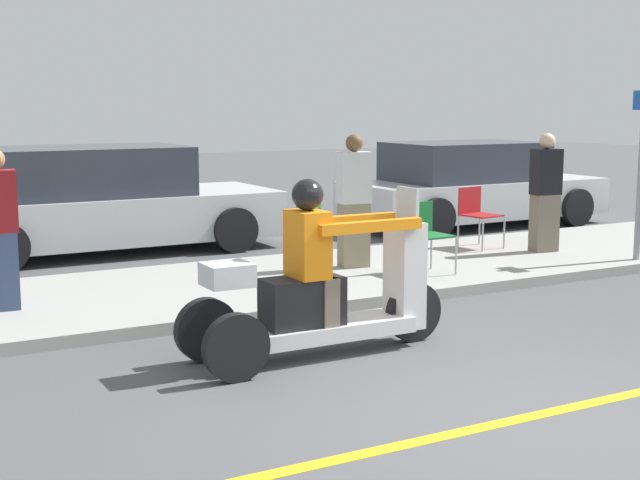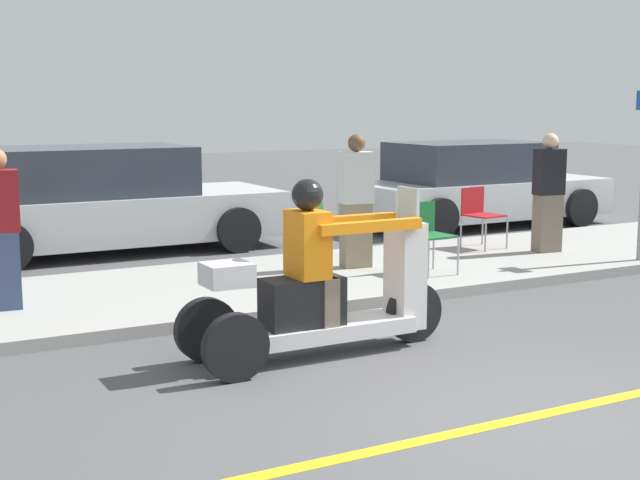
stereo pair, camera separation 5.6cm
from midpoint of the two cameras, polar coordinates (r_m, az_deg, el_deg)
name	(u,v)px [view 1 (the left image)]	position (r m, az deg, el deg)	size (l,w,h in m)	color
ground_plane	(523,418)	(6.24, 12.63, -11.09)	(60.00, 60.00, 0.00)	#4C4C4F
lane_stripe	(468,430)	(5.96, 9.17, -11.94)	(24.00, 0.12, 0.01)	gold
sidewalk_strip	(243,286)	(10.00, -5.10, -2.98)	(28.00, 2.80, 0.12)	#9E9E99
motorcycle_trike	(322,293)	(7.40, -0.12, -3.40)	(2.37, 0.71, 1.49)	black
spectator_far_back	(354,203)	(10.71, 2.04, 2.36)	(0.41, 0.28, 1.60)	gray
spectator_with_child	(545,195)	(12.19, 14.10, 2.82)	(0.40, 0.27, 1.57)	#726656
spectator_by_tree	(309,237)	(9.86, -0.88, 0.17)	(0.28, 0.21, 1.03)	gray
folding_chair_curbside	(476,211)	(12.38, 9.83, 1.87)	(0.53, 0.53, 0.82)	#A5A8AD
folding_chair_set_back	(424,230)	(10.44, 6.52, 0.65)	(0.49, 0.49, 0.82)	#A5A8AD
parked_car_lot_center	(100,202)	(12.87, -14.04, 2.35)	(4.80, 2.12, 1.49)	silver
parked_car_lot_right	(471,186)	(15.38, 9.54, 3.42)	(4.53, 2.01, 1.43)	silver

